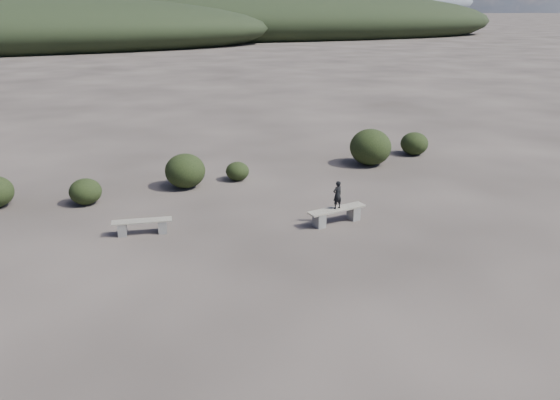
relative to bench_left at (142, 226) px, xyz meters
name	(u,v)px	position (x,y,z in m)	size (l,w,h in m)	color
ground	(335,293)	(3.64, -5.06, -0.25)	(1200.00, 1200.00, 0.00)	#2E2724
bench_left	(142,226)	(0.00, 0.00, 0.00)	(1.71, 0.61, 0.42)	slate
bench_right	(337,214)	(5.58, -1.19, 0.03)	(1.92, 0.68, 0.47)	slate
seated_person	(337,195)	(5.57, -1.19, 0.64)	(0.31, 0.20, 0.85)	black
shrub_a	(85,191)	(-1.41, 3.26, 0.17)	(1.05, 1.05, 0.86)	black
shrub_b	(185,171)	(2.02, 3.87, 0.36)	(1.44, 1.44, 1.23)	black
shrub_c	(237,171)	(4.01, 4.04, 0.10)	(0.87, 0.87, 0.70)	black
shrub_d	(370,147)	(9.74, 4.20, 0.49)	(1.70, 1.70, 1.49)	black
shrub_e	(414,144)	(12.38, 4.96, 0.25)	(1.20, 1.20, 1.00)	black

